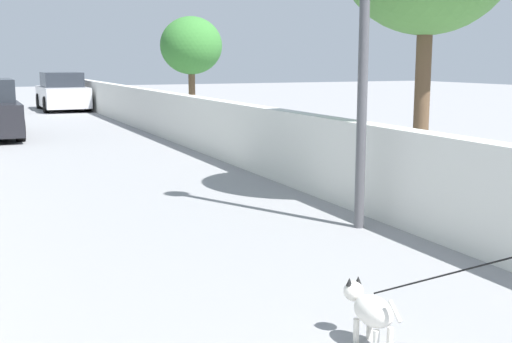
{
  "coord_description": "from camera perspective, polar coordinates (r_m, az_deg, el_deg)",
  "views": [
    {
      "loc": [
        0.12,
        2.1,
        2.02
      ],
      "look_at": [
        5.59,
        -0.35,
        1.0
      ],
      "focal_mm": 45.78,
      "sensor_mm": 36.0,
      "label": 1
    }
  ],
  "objects": [
    {
      "name": "fence_right",
      "position": [
        12.92,
        -1.78,
        3.37
      ],
      "size": [
        48.0,
        0.3,
        1.2
      ],
      "primitive_type": "cube",
      "color": "silver",
      "rests_on": "ground"
    },
    {
      "name": "dog",
      "position": [
        4.82,
        10.03,
        -11.72
      ],
      "size": [
        1.52,
        0.84,
        1.06
      ],
      "color": "white",
      "rests_on": "ground"
    },
    {
      "name": "car_far",
      "position": [
        28.08,
        -16.57,
        6.62
      ],
      "size": [
        4.01,
        1.8,
        1.54
      ],
      "color": "silver",
      "rests_on": "ground"
    },
    {
      "name": "ground_plane",
      "position": [
        14.18,
        -15.35,
        1.14
      ],
      "size": [
        80.0,
        80.0,
        0.0
      ],
      "primitive_type": "plane",
      "color": "gray"
    },
    {
      "name": "tree_right_mid",
      "position": [
        19.92,
        -5.69,
        10.85
      ],
      "size": [
        1.85,
        1.85,
        3.32
      ],
      "color": "brown",
      "rests_on": "ground"
    }
  ]
}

